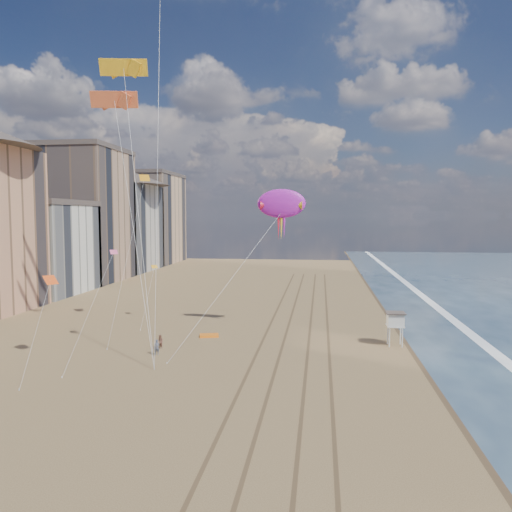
% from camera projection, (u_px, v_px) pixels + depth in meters
% --- Properties ---
extents(ground, '(260.00, 260.00, 0.00)m').
position_uv_depth(ground, '(238.00, 434.00, 32.41)').
color(ground, brown).
rests_on(ground, ground).
extents(wet_sand, '(260.00, 260.00, 0.00)m').
position_uv_depth(wet_sand, '(419.00, 317.00, 69.50)').
color(wet_sand, '#42301E').
rests_on(wet_sand, ground).
extents(foam, '(260.00, 260.00, 0.00)m').
position_uv_depth(foam, '(451.00, 318.00, 68.96)').
color(foam, white).
rests_on(foam, ground).
extents(tracks, '(7.68, 120.00, 0.01)m').
position_uv_depth(tracks, '(298.00, 330.00, 61.73)').
color(tracks, brown).
rests_on(tracks, ground).
extents(buildings, '(34.72, 131.35, 29.00)m').
position_uv_depth(buildings, '(70.00, 219.00, 102.04)').
color(buildings, '#C6B284').
rests_on(buildings, ground).
extents(lifeguard_stand, '(2.04, 2.04, 3.69)m').
position_uv_depth(lifeguard_stand, '(395.00, 320.00, 54.16)').
color(lifeguard_stand, silver).
rests_on(lifeguard_stand, ground).
extents(grounded_kite, '(2.46, 1.88, 0.25)m').
position_uv_depth(grounded_kite, '(209.00, 336.00, 58.47)').
color(grounded_kite, orange).
rests_on(grounded_kite, ground).
extents(show_kite, '(7.44, 8.24, 23.21)m').
position_uv_depth(show_kite, '(281.00, 204.00, 60.32)').
color(show_kite, '#B21BB2').
rests_on(show_kite, ground).
extents(kite_flyer_a, '(0.60, 0.42, 1.58)m').
position_uv_depth(kite_flyer_a, '(157.00, 347.00, 50.69)').
color(kite_flyer_a, '#505667').
rests_on(kite_flyer_a, ground).
extents(kite_flyer_b, '(0.91, 0.85, 1.49)m').
position_uv_depth(kite_flyer_b, '(160.00, 342.00, 53.05)').
color(kite_flyer_b, '#8A5646').
rests_on(kite_flyer_b, ground).
extents(parafoils, '(12.30, 4.65, 16.07)m').
position_uv_depth(parafoils, '(136.00, 32.00, 54.76)').
color(parafoils, black).
rests_on(parafoils, ground).
extents(small_kites, '(6.13, 21.39, 12.23)m').
position_uv_depth(small_kites, '(116.00, 233.00, 57.33)').
color(small_kites, orange).
rests_on(small_kites, ground).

